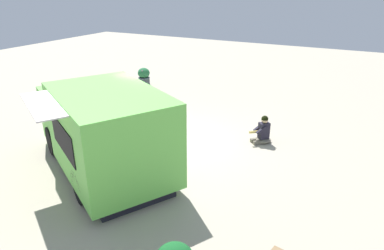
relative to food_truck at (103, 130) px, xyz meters
The scene contains 4 objects.
ground_plane 2.67m from the food_truck, 21.11° to the right, with size 40.00×40.00×0.00m, color #ABA18C.
food_truck is the anchor object (origin of this frame).
person_customer 4.87m from the food_truck, 43.02° to the right, with size 0.72×0.72×0.89m.
planter_flowering_far 8.28m from the food_truck, 27.85° to the left, with size 0.58×0.58×0.84m.
Camera 1 is at (-8.40, -4.93, 4.62)m, focal length 31.85 mm.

